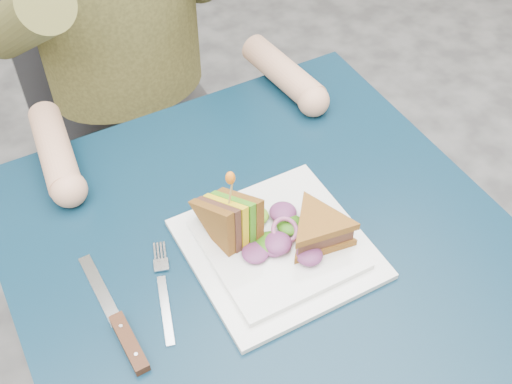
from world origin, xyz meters
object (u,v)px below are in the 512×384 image
table (265,276)px  knife (123,332)px  chair (119,87)px  sandwich_flat (319,230)px  plate (278,247)px  sandwich_upright (232,221)px  fork (164,293)px

table → knife: bearing=-170.9°
chair → knife: (-0.25, -0.76, 0.20)m
table → sandwich_flat: (0.07, -0.04, 0.12)m
plate → sandwich_upright: bearing=139.7°
chair → plate: bearing=-89.1°
chair → plate: 0.76m
fork → knife: size_ratio=0.79×
sandwich_upright → chair: bearing=86.6°
table → sandwich_upright: sandwich_upright is taller
chair → fork: bearing=-103.3°
table → fork: 0.19m
plate → sandwich_upright: sandwich_upright is taller
plate → knife: (-0.26, -0.02, -0.00)m
table → knife: 0.26m
table → fork: (-0.17, -0.01, 0.08)m
sandwich_flat → sandwich_upright: 0.13m
table → sandwich_flat: sandwich_flat is taller
chair → table: bearing=-90.0°
fork → knife: bearing=-155.9°
fork → knife: (-0.07, -0.03, 0.00)m
chair → knife: 0.82m
fork → sandwich_flat: bearing=-8.3°
table → plate: plate is taller
knife → table: bearing=9.1°
table → chair: size_ratio=0.81×
fork → knife: knife is taller
sandwich_flat → fork: bearing=171.7°
chair → sandwich_upright: 0.74m
sandwich_upright → fork: 0.14m
table → chair: (0.00, 0.72, -0.11)m
table → fork: bearing=-178.0°
table → sandwich_flat: bearing=-31.6°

